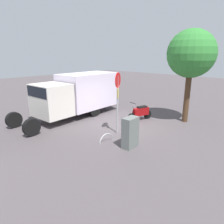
{
  "coord_description": "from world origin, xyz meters",
  "views": [
    {
      "loc": [
        8.61,
        7.36,
        4.03
      ],
      "look_at": [
        0.9,
        0.11,
        1.03
      ],
      "focal_mm": 32.96,
      "sensor_mm": 36.0,
      "label": 1
    }
  ],
  "objects_px": {
    "motorcycle": "(140,112)",
    "utility_cabinet": "(130,133)",
    "box_truck_near": "(77,93)",
    "bike_rack_hoop": "(106,142)",
    "stop_sign": "(118,94)",
    "street_tree": "(191,54)"
  },
  "relations": [
    {
      "from": "motorcycle",
      "to": "utility_cabinet",
      "type": "relative_size",
      "value": 1.28
    },
    {
      "from": "box_truck_near",
      "to": "bike_rack_hoop",
      "type": "height_order",
      "value": "box_truck_near"
    },
    {
      "from": "stop_sign",
      "to": "bike_rack_hoop",
      "type": "xyz_separation_m",
      "value": [
        1.2,
        0.38,
        -2.11
      ]
    },
    {
      "from": "street_tree",
      "to": "stop_sign",
      "type": "bearing_deg",
      "value": -22.07
    },
    {
      "from": "bike_rack_hoop",
      "to": "box_truck_near",
      "type": "bearing_deg",
      "value": -111.84
    },
    {
      "from": "street_tree",
      "to": "box_truck_near",
      "type": "bearing_deg",
      "value": -57.46
    },
    {
      "from": "street_tree",
      "to": "bike_rack_hoop",
      "type": "distance_m",
      "value": 6.94
    },
    {
      "from": "street_tree",
      "to": "motorcycle",
      "type": "bearing_deg",
      "value": -52.08
    },
    {
      "from": "utility_cabinet",
      "to": "bike_rack_hoop",
      "type": "height_order",
      "value": "utility_cabinet"
    },
    {
      "from": "motorcycle",
      "to": "bike_rack_hoop",
      "type": "height_order",
      "value": "motorcycle"
    },
    {
      "from": "motorcycle",
      "to": "utility_cabinet",
      "type": "height_order",
      "value": "utility_cabinet"
    },
    {
      "from": "utility_cabinet",
      "to": "bike_rack_hoop",
      "type": "bearing_deg",
      "value": -75.29
    },
    {
      "from": "utility_cabinet",
      "to": "street_tree",
      "type": "bearing_deg",
      "value": 177.87
    },
    {
      "from": "street_tree",
      "to": "bike_rack_hoop",
      "type": "relative_size",
      "value": 6.37
    },
    {
      "from": "motorcycle",
      "to": "bike_rack_hoop",
      "type": "relative_size",
      "value": 2.08
    },
    {
      "from": "street_tree",
      "to": "bike_rack_hoop",
      "type": "xyz_separation_m",
      "value": [
        5.5,
        -1.37,
        -4.01
      ]
    },
    {
      "from": "box_truck_near",
      "to": "street_tree",
      "type": "relative_size",
      "value": 1.38
    },
    {
      "from": "stop_sign",
      "to": "bike_rack_hoop",
      "type": "relative_size",
      "value": 3.73
    },
    {
      "from": "street_tree",
      "to": "utility_cabinet",
      "type": "xyz_separation_m",
      "value": [
        5.19,
        -0.19,
        -3.31
      ]
    },
    {
      "from": "box_truck_near",
      "to": "utility_cabinet",
      "type": "height_order",
      "value": "box_truck_near"
    },
    {
      "from": "box_truck_near",
      "to": "motorcycle",
      "type": "bearing_deg",
      "value": 115.85
    },
    {
      "from": "utility_cabinet",
      "to": "bike_rack_hoop",
      "type": "distance_m",
      "value": 1.4
    }
  ]
}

